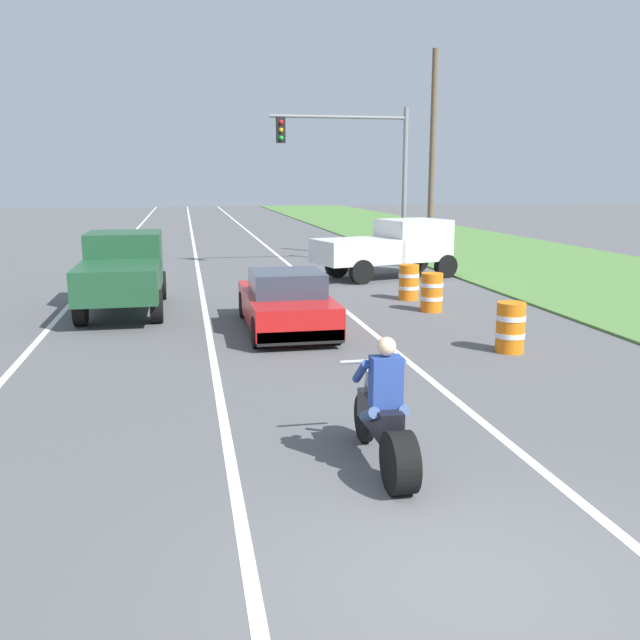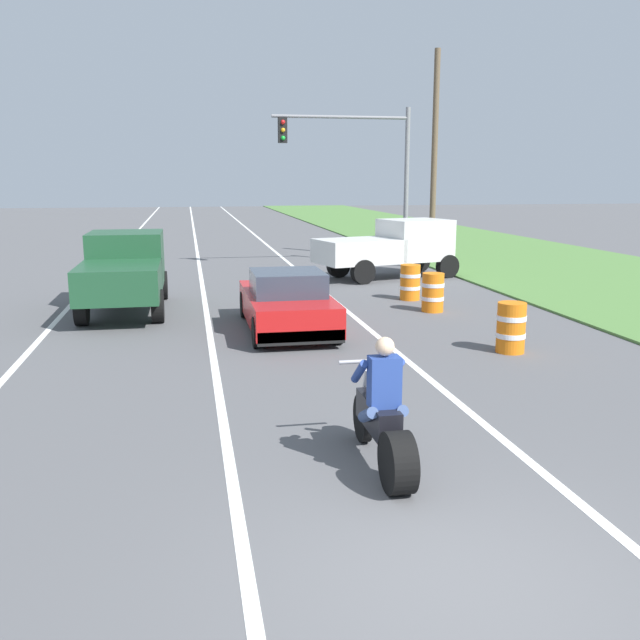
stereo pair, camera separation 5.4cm
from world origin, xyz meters
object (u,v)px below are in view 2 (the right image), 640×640
(sports_car_red, at_px, (287,303))
(construction_barrel_nearest, at_px, (511,327))
(construction_barrel_mid, at_px, (433,292))
(construction_barrel_far, at_px, (410,282))
(motorcycle_with_rider, at_px, (383,423))
(pickup_truck_right_shoulder_white, at_px, (392,246))
(traffic_light_mast_near, at_px, (365,160))
(pickup_truck_left_lane_dark_green, at_px, (124,269))

(sports_car_red, bearing_deg, construction_barrel_nearest, -34.95)
(construction_barrel_mid, bearing_deg, construction_barrel_far, 90.79)
(construction_barrel_far, bearing_deg, motorcycle_with_rider, -109.56)
(motorcycle_with_rider, relative_size, pickup_truck_right_shoulder_white, 0.43)
(construction_barrel_mid, bearing_deg, motorcycle_with_rider, -113.09)
(pickup_truck_right_shoulder_white, height_order, construction_barrel_mid, pickup_truck_right_shoulder_white)
(pickup_truck_right_shoulder_white, bearing_deg, construction_barrel_nearest, -93.71)
(pickup_truck_right_shoulder_white, distance_m, construction_barrel_nearest, 10.59)
(traffic_light_mast_near, distance_m, construction_barrel_nearest, 14.00)
(pickup_truck_right_shoulder_white, distance_m, traffic_light_mast_near, 4.19)
(construction_barrel_nearest, bearing_deg, construction_barrel_far, 90.68)
(pickup_truck_left_lane_dark_green, bearing_deg, construction_barrel_nearest, -36.80)
(sports_car_red, distance_m, construction_barrel_mid, 4.29)
(motorcycle_with_rider, relative_size, construction_barrel_far, 2.21)
(construction_barrel_mid, bearing_deg, construction_barrel_nearest, -89.37)
(traffic_light_mast_near, xyz_separation_m, construction_barrel_far, (-0.53, -7.38, -3.54))
(traffic_light_mast_near, bearing_deg, construction_barrel_nearest, -91.92)
(traffic_light_mast_near, xyz_separation_m, construction_barrel_mid, (-0.50, -9.18, -3.54))
(pickup_truck_left_lane_dark_green, relative_size, construction_barrel_mid, 4.80)
(pickup_truck_right_shoulder_white, height_order, construction_barrel_nearest, pickup_truck_right_shoulder_white)
(pickup_truck_left_lane_dark_green, relative_size, pickup_truck_right_shoulder_white, 0.93)
(traffic_light_mast_near, relative_size, construction_barrel_far, 6.00)
(pickup_truck_left_lane_dark_green, xyz_separation_m, construction_barrel_far, (7.77, 0.29, -0.60))
(sports_car_red, relative_size, traffic_light_mast_near, 0.72)
(construction_barrel_far, bearing_deg, pickup_truck_right_shoulder_white, 80.21)
(construction_barrel_mid, bearing_deg, traffic_light_mast_near, 86.88)
(construction_barrel_mid, xyz_separation_m, construction_barrel_far, (-0.02, 1.80, 0.00))
(traffic_light_mast_near, bearing_deg, construction_barrel_far, -94.08)
(motorcycle_with_rider, distance_m, sports_car_red, 7.84)
(construction_barrel_nearest, bearing_deg, construction_barrel_mid, 90.63)
(construction_barrel_mid, bearing_deg, sports_car_red, -159.29)
(pickup_truck_left_lane_dark_green, height_order, construction_barrel_nearest, pickup_truck_left_lane_dark_green)
(pickup_truck_left_lane_dark_green, relative_size, construction_barrel_nearest, 4.80)
(pickup_truck_left_lane_dark_green, distance_m, traffic_light_mast_near, 11.67)
(sports_car_red, xyz_separation_m, pickup_truck_left_lane_dark_green, (-3.78, 3.03, 0.48))
(sports_car_red, xyz_separation_m, construction_barrel_far, (3.99, 3.32, -0.13))
(sports_car_red, relative_size, construction_barrel_nearest, 4.30)
(pickup_truck_left_lane_dark_green, relative_size, construction_barrel_far, 4.80)
(motorcycle_with_rider, relative_size, traffic_light_mast_near, 0.37)
(sports_car_red, bearing_deg, construction_barrel_mid, 20.71)
(construction_barrel_nearest, distance_m, construction_barrel_far, 6.16)
(sports_car_red, distance_m, construction_barrel_nearest, 4.96)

